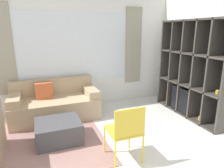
% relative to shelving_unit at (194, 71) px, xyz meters
% --- Properties ---
extents(wall_back, '(6.05, 0.11, 2.70)m').
position_rel_shelving_unit_xyz_m(wall_back, '(-2.25, 1.44, 0.36)').
color(wall_back, white).
rests_on(wall_back, ground_plane).
extents(wall_right, '(0.07, 4.00, 2.70)m').
position_rel_shelving_unit_xyz_m(wall_right, '(0.21, 0.00, 0.35)').
color(wall_right, white).
rests_on(wall_right, ground_plane).
extents(area_rug, '(2.32, 2.10, 0.01)m').
position_rel_shelving_unit_xyz_m(area_rug, '(-3.30, -0.03, -1.00)').
color(area_rug, gray).
rests_on(area_rug, ground_plane).
extents(shelving_unit, '(0.40, 1.84, 2.06)m').
position_rel_shelving_unit_xyz_m(shelving_unit, '(0.00, 0.00, 0.00)').
color(shelving_unit, '#515660').
rests_on(shelving_unit, ground_plane).
extents(couch_main, '(1.79, 0.89, 0.80)m').
position_rel_shelving_unit_xyz_m(couch_main, '(-2.83, 0.95, -0.70)').
color(couch_main, tan).
rests_on(couch_main, ground_plane).
extents(ottoman, '(0.74, 0.65, 0.36)m').
position_rel_shelving_unit_xyz_m(ottoman, '(-2.89, -0.09, -0.82)').
color(ottoman, '#47474C').
rests_on(ottoman, ground_plane).
extents(folding_chair, '(0.44, 0.46, 0.86)m').
position_rel_shelving_unit_xyz_m(folding_chair, '(-2.06, -1.01, -0.48)').
color(folding_chair, gold).
rests_on(folding_chair, ground_plane).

